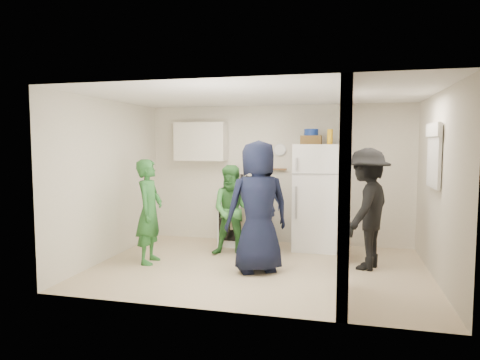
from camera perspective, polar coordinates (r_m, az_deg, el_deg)
name	(u,v)px	position (r m, az deg, el deg)	size (l,w,h in m)	color
floor	(259,268)	(6.40, 2.50, -11.59)	(4.80, 4.80, 0.00)	tan
wall_back	(277,174)	(7.83, 4.97, 0.74)	(4.80, 4.80, 0.00)	silver
wall_front	(228,197)	(4.52, -1.68, -2.32)	(4.80, 4.80, 0.00)	silver
wall_left	(110,179)	(7.04, -17.00, 0.07)	(3.40, 3.40, 0.00)	silver
wall_right	(439,187)	(6.16, 24.99, -0.84)	(3.40, 3.40, 0.00)	silver
ceiling	(259,95)	(6.18, 2.59, 11.25)	(4.80, 4.80, 0.00)	white
partition_pier_back	(345,178)	(7.14, 13.78, 0.21)	(0.12, 1.20, 2.50)	silver
partition_pier_front	(344,194)	(4.95, 13.75, -1.82)	(0.12, 1.20, 2.50)	silver
partition_header	(346,108)	(6.04, 13.97, 9.34)	(0.12, 1.00, 0.40)	silver
stove	(243,218)	(7.71, 0.42, -5.03)	(0.82, 0.68, 0.97)	white
upper_cabinet	(201,142)	(7.97, -5.23, 5.12)	(0.95, 0.34, 0.70)	silver
fridge	(316,197)	(7.43, 10.09, -2.25)	(0.74, 0.72, 1.80)	white
wicker_basket	(311,140)	(7.43, 9.46, 5.30)	(0.35, 0.25, 0.15)	brown
blue_bowl	(311,132)	(7.43, 9.47, 6.30)	(0.24, 0.24, 0.11)	navy
yellow_cup_stack_top	(330,137)	(7.26, 11.90, 5.66)	(0.09, 0.09, 0.25)	yellow
wall_clock	(280,150)	(7.79, 5.34, 4.02)	(0.22, 0.22, 0.03)	white
spice_shelf	(277,169)	(7.78, 4.92, 1.45)	(0.35, 0.08, 0.03)	olive
nook_window	(435,156)	(6.33, 24.60, 2.94)	(0.03, 0.70, 0.80)	black
nook_window_frame	(434,156)	(6.33, 24.46, 2.95)	(0.04, 0.76, 0.86)	white
nook_valance	(433,130)	(6.33, 24.35, 6.12)	(0.04, 0.82, 0.18)	white
yellow_cup_stack_stove	(234,185)	(7.45, -0.86, -0.64)	(0.09, 0.09, 0.25)	gold
red_cup	(253,189)	(7.39, 1.73, -1.18)	(0.09, 0.09, 0.12)	red
person_green_left	(149,211)	(6.64, -11.99, -4.11)	(0.58, 0.38, 1.58)	#2C702D
person_green_center	(233,211)	(6.92, -0.91, -4.09)	(0.71, 0.56, 1.47)	#327335
person_denim	(262,206)	(6.99, 2.96, -3.50)	(0.93, 0.39, 1.59)	#39497D
person_navy	(258,207)	(6.01, 2.39, -3.59)	(0.91, 0.59, 1.86)	black
person_nook	(367,209)	(6.45, 16.55, -3.68)	(1.13, 0.65, 1.75)	black
bottle_a	(229,181)	(7.82, -1.49, -0.13)	(0.06, 0.06, 0.32)	brown
bottle_b	(232,182)	(7.61, -1.08, -0.25)	(0.06, 0.06, 0.32)	#24551C
bottle_c	(241,182)	(7.79, 0.15, -0.25)	(0.08, 0.08, 0.29)	silver
bottle_d	(243,183)	(7.57, 0.35, -0.36)	(0.07, 0.07, 0.30)	#572C0F
bottle_e	(251,183)	(7.78, 1.45, -0.41)	(0.07, 0.07, 0.25)	gray
bottle_f	(252,183)	(7.62, 1.66, -0.40)	(0.07, 0.07, 0.28)	black
bottle_g	(259,182)	(7.69, 2.61, -0.20)	(0.06, 0.06, 0.32)	olive
bottle_h	(225,184)	(7.60, -1.96, -0.49)	(0.07, 0.07, 0.26)	#B2BABF
bottle_i	(247,182)	(7.73, 0.91, -0.33)	(0.06, 0.06, 0.27)	maroon
bottle_j	(258,183)	(7.45, 2.36, -0.42)	(0.07, 0.07, 0.31)	#194A28
bottle_k	(233,182)	(7.73, -0.93, -0.27)	(0.08, 0.08, 0.29)	olive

